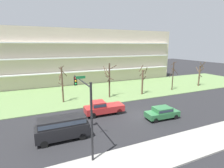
% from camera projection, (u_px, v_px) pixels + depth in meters
% --- Properties ---
extents(ground, '(160.00, 160.00, 0.00)m').
position_uv_depth(ground, '(141.00, 116.00, 23.84)').
color(ground, '#232326').
extents(sidewalk_curb_near, '(80.00, 4.00, 0.15)m').
position_uv_depth(sidewalk_curb_near, '(187.00, 145.00, 16.69)').
color(sidewalk_curb_near, '#99968E').
rests_on(sidewalk_curb_near, ground).
extents(grass_lawn_strip, '(80.00, 16.00, 0.08)m').
position_uv_depth(grass_lawn_strip, '(103.00, 91.00, 36.32)').
color(grass_lawn_strip, '#66844C').
rests_on(grass_lawn_strip, ground).
extents(apartment_building, '(47.10, 12.25, 13.22)m').
position_uv_depth(apartment_building, '(85.00, 56.00, 47.08)').
color(apartment_building, beige).
rests_on(apartment_building, ground).
extents(tree_far_left, '(1.50, 1.29, 6.17)m').
position_uv_depth(tree_far_left, '(62.00, 83.00, 28.58)').
color(tree_far_left, brown).
rests_on(tree_far_left, ground).
extents(tree_left, '(2.24, 2.24, 6.32)m').
position_uv_depth(tree_left, '(109.00, 79.00, 31.23)').
color(tree_left, '#4C3828').
rests_on(tree_left, ground).
extents(tree_center, '(1.50, 1.58, 5.73)m').
position_uv_depth(tree_center, '(143.00, 80.00, 33.52)').
color(tree_center, brown).
rests_on(tree_center, ground).
extents(tree_right, '(1.61, 1.63, 6.06)m').
position_uv_depth(tree_right, '(173.00, 75.00, 36.66)').
color(tree_right, '#423023').
rests_on(tree_right, ground).
extents(tree_far_right, '(1.65, 1.62, 5.76)m').
position_uv_depth(tree_far_right, '(200.00, 74.00, 40.51)').
color(tree_far_right, brown).
rests_on(tree_far_right, ground).
extents(sedan_green_near_left, '(4.49, 2.02, 1.57)m').
position_uv_depth(sedan_green_near_left, '(162.00, 112.00, 22.65)').
color(sedan_green_near_left, '#2D6B3D').
rests_on(sedan_green_near_left, ground).
extents(van_black_center_left, '(5.23, 2.07, 2.36)m').
position_uv_depth(van_black_center_left, '(62.00, 127.00, 17.54)').
color(van_black_center_left, black).
rests_on(van_black_center_left, ground).
extents(pickup_red_center_right, '(5.47, 2.19, 1.95)m').
position_uv_depth(pickup_red_center_right, '(103.00, 107.00, 24.05)').
color(pickup_red_center_right, '#B22828').
rests_on(pickup_red_center_right, ground).
extents(traffic_signal_mast, '(0.90, 5.75, 6.69)m').
position_uv_depth(traffic_signal_mast, '(85.00, 102.00, 15.11)').
color(traffic_signal_mast, black).
rests_on(traffic_signal_mast, ground).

